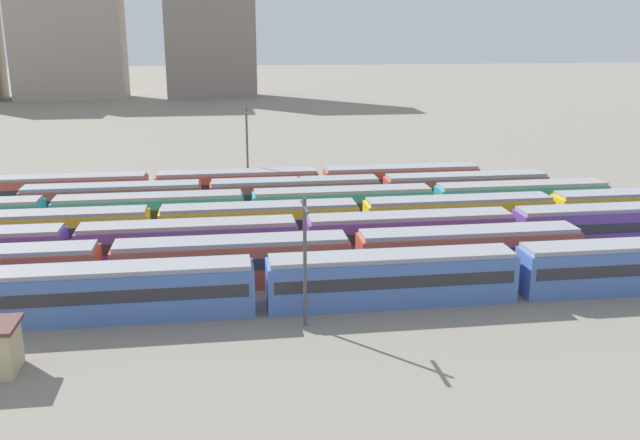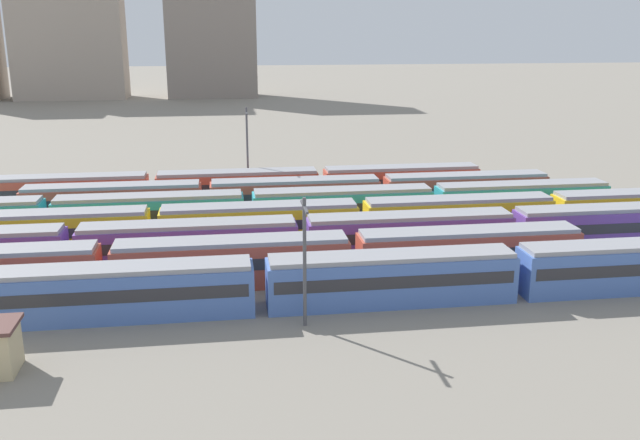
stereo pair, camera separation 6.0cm
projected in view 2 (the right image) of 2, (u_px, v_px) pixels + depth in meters
name	position (u px, v px, depth m)	size (l,w,h in m)	color
ground_plane	(77.00, 251.00, 62.12)	(600.00, 600.00, 0.00)	gray
train_track_0	(391.00, 278.00, 50.11)	(93.60, 3.06, 3.75)	#4C70BC
train_track_1	(232.00, 262.00, 53.54)	(55.80, 3.06, 3.75)	#BC4C38
train_track_2	(513.00, 230.00, 61.86)	(112.50, 3.06, 3.75)	#6B429E
train_track_3	(552.00, 212.00, 67.66)	(112.50, 3.06, 3.75)	yellow
train_track_4	(248.00, 210.00, 68.67)	(74.70, 3.06, 3.75)	teal
train_track_5	(295.00, 196.00, 74.33)	(55.80, 3.06, 3.75)	#BC4C38
train_track_6	(238.00, 187.00, 78.49)	(55.80, 3.06, 3.75)	#BC4C38
catenary_pole_0	(305.00, 256.00, 45.44)	(0.24, 3.20, 8.84)	#4C4C51
catenary_pole_1	(247.00, 148.00, 80.25)	(0.24, 3.20, 10.49)	#4C4C51
distant_building_1	(68.00, 24.00, 186.59)	(28.93, 12.91, 39.41)	#A89989
distant_building_2	(210.00, 17.00, 191.21)	(24.44, 12.48, 43.24)	gray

